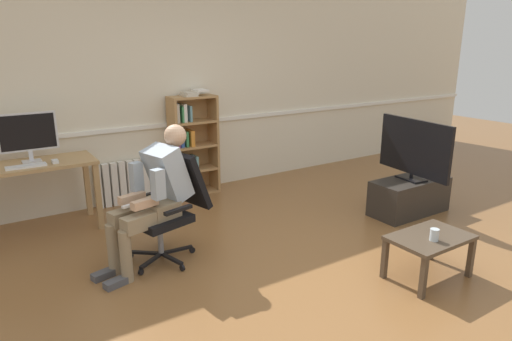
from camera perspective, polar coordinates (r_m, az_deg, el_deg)
ground_plane at (r=4.03m, az=4.92°, el=-12.80°), size 18.00×18.00×0.00m
back_wall at (r=5.87m, az=-11.02°, el=9.98°), size 12.00×0.13×2.70m
computer_desk at (r=5.10m, az=-26.87°, el=-0.48°), size 1.28×0.57×0.76m
imac_monitor at (r=5.10m, az=-26.99°, el=4.19°), size 0.56×0.14×0.50m
keyboard at (r=4.93m, az=-27.17°, el=0.48°), size 0.37×0.12×0.02m
computer_mouse at (r=4.98m, az=-24.15°, el=1.06°), size 0.06×0.10×0.03m
bookshelf at (r=5.86m, az=-8.29°, el=3.18°), size 0.60×0.29×1.36m
radiator at (r=5.80m, az=-15.21°, el=-1.28°), size 0.96×0.08×0.54m
office_chair at (r=4.18m, az=-10.63°, el=-4.00°), size 0.78×0.65×0.98m
person_seated at (r=4.04m, az=-12.85°, el=-2.91°), size 0.96×0.54×1.24m
tv_stand at (r=5.54m, az=18.88°, el=-3.10°), size 0.96×0.43×0.41m
tv_screen at (r=5.39m, az=19.44°, el=2.64°), size 0.23×1.02×0.69m
coffee_table at (r=4.07m, az=21.19°, el=-8.48°), size 0.69×0.45×0.38m
drinking_glass at (r=3.95m, az=21.71°, el=-7.59°), size 0.07×0.07×0.10m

